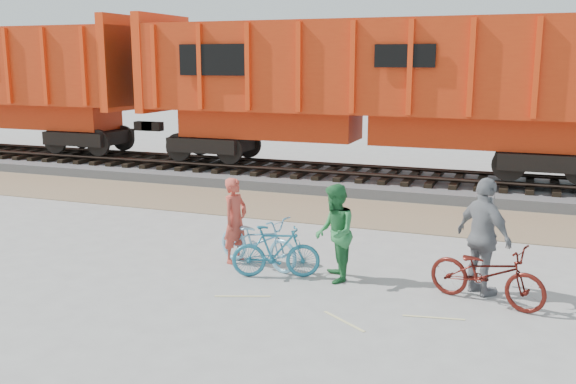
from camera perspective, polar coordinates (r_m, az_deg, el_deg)
name	(u,v)px	position (r m, az deg, el deg)	size (l,w,h in m)	color
ground	(317,288)	(10.81, 2.61, -8.52)	(120.00, 120.00, 0.00)	#9E9E99
gravel_strip	(387,215)	(15.91, 8.78, -2.01)	(120.00, 3.00, 0.02)	#8D7457
ballast_bed	(412,184)	(19.25, 10.96, 0.71)	(120.00, 4.00, 0.30)	slate
track	(412,173)	(19.19, 11.00, 1.65)	(120.00, 2.60, 0.24)	black
hopper_car_center	(366,85)	(19.22, 6.94, 9.40)	(14.00, 3.13, 4.65)	black
bicycle_blue	(258,241)	(11.77, -2.69, -4.35)	(0.64, 1.84, 0.97)	#7EBFDE
bicycle_teal	(276,252)	(11.18, -1.09, -5.32)	(0.43, 1.54, 0.92)	#1F657E
bicycle_maroon	(487,273)	(10.46, 17.25, -6.92)	(0.64, 1.85, 0.97)	#4A120D
person_solo	(235,220)	(11.98, -4.71, -2.53)	(0.58, 0.38, 1.60)	#BE4233
person_man	(335,233)	(10.94, 4.17, -3.66)	(0.82, 0.64, 1.68)	#28743B
person_woman	(484,237)	(10.71, 17.01, -3.83)	(1.12, 0.47, 1.91)	gray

